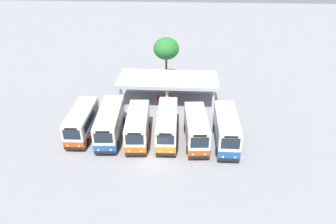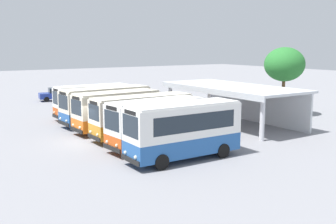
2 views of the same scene
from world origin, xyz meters
name	(u,v)px [view 1 (image 1 of 2)]	position (x,y,z in m)	size (l,w,h in m)	color
ground_plane	(156,159)	(0.00, 0.00, 0.00)	(180.00, 180.00, 0.00)	gray
city_bus_nearest_orange	(82,121)	(-8.77, 4.16, 1.76)	(2.39, 7.16, 3.17)	black
city_bus_second_in_row	(110,122)	(-5.56, 4.07, 1.80)	(2.81, 8.09, 3.24)	black
city_bus_middle_cream	(138,126)	(-2.35, 3.57, 1.78)	(2.67, 7.21, 3.22)	black
city_bus_fourth_amber	(167,124)	(0.86, 4.11, 1.77)	(2.35, 7.97, 3.20)	black
city_bus_fifth_blue	(196,128)	(4.07, 3.37, 1.82)	(2.70, 7.07, 3.30)	black
city_bus_far_end_green	(226,129)	(7.28, 3.32, 1.91)	(2.36, 7.35, 3.47)	black
terminal_canopy	(168,81)	(0.42, 13.96, 2.67)	(13.36, 5.91, 3.40)	silver
waiting_chair_end_by_column	(158,97)	(-0.93, 13.13, 0.52)	(0.45, 0.45, 0.86)	slate
waiting_chair_second_from_end	(163,98)	(-0.25, 13.03, 0.52)	(0.45, 0.45, 0.86)	slate
waiting_chair_middle_seat	(168,97)	(0.42, 13.15, 0.52)	(0.45, 0.45, 0.86)	slate
waiting_chair_fourth_seat	(173,98)	(1.10, 13.06, 0.52)	(0.45, 0.45, 0.86)	slate
roadside_tree_behind_canopy	(166,49)	(-0.31, 20.80, 5.02)	(3.94, 3.94, 6.72)	brown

